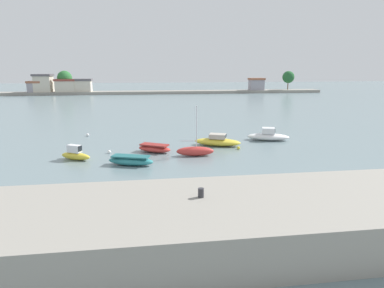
{
  "coord_description": "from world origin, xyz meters",
  "views": [
    {
      "loc": [
        -5.95,
        -22.57,
        9.05
      ],
      "look_at": [
        -0.76,
        13.24,
        0.9
      ],
      "focal_mm": 31.57,
      "sensor_mm": 36.0,
      "label": 1
    }
  ],
  "objects": [
    {
      "name": "ground_plane",
      "position": [
        0.0,
        0.0,
        0.0
      ],
      "size": [
        400.0,
        400.0,
        0.0
      ],
      "primitive_type": "plane",
      "color": "slate"
    },
    {
      "name": "seawall_embankment",
      "position": [
        0.0,
        -6.65,
        1.18
      ],
      "size": [
        83.96,
        7.98,
        2.37
      ],
      "primitive_type": "cube",
      "color": "gray",
      "rests_on": "ground"
    },
    {
      "name": "mooring_bollard",
      "position": [
        -3.07,
        -5.99,
        2.62
      ],
      "size": [
        0.32,
        0.32,
        0.5
      ],
      "primitive_type": "cylinder",
      "color": "#2D2D33",
      "rests_on": "seawall_embankment"
    },
    {
      "name": "moored_boat_0",
      "position": [
        -12.88,
        11.71,
        0.54
      ],
      "size": [
        3.43,
        2.48,
        1.52
      ],
      "rotation": [
        0.0,
        0.0,
        -0.5
      ],
      "color": "yellow",
      "rests_on": "ground"
    },
    {
      "name": "moored_boat_1",
      "position": [
        -7.28,
        8.97,
        0.44
      ],
      "size": [
        4.68,
        2.84,
        0.92
      ],
      "rotation": [
        0.0,
        0.0,
        -0.33
      ],
      "color": "teal",
      "rests_on": "ground"
    },
    {
      "name": "moored_boat_2",
      "position": [
        -4.87,
        13.78,
        0.42
      ],
      "size": [
        4.07,
        3.19,
        0.89
      ],
      "rotation": [
        0.0,
        0.0,
        -0.52
      ],
      "color": "#C63833",
      "rests_on": "ground"
    },
    {
      "name": "moored_boat_3",
      "position": [
        -0.68,
        11.53,
        0.52
      ],
      "size": [
        4.04,
        1.52,
        5.29
      ],
      "rotation": [
        0.0,
        0.0,
        -0.09
      ],
      "color": "#C63833",
      "rests_on": "ground"
    },
    {
      "name": "moored_boat_4",
      "position": [
        2.71,
        15.89,
        0.53
      ],
      "size": [
        5.87,
        3.95,
        1.43
      ],
      "rotation": [
        0.0,
        0.0,
        -0.39
      ],
      "color": "yellow",
      "rests_on": "ground"
    },
    {
      "name": "moored_boat_5",
      "position": [
        9.8,
        17.98,
        0.55
      ],
      "size": [
        5.67,
        3.49,
        1.62
      ],
      "rotation": [
        0.0,
        0.0,
        -0.3
      ],
      "color": "white",
      "rests_on": "ground"
    },
    {
      "name": "mooring_buoy_0",
      "position": [
        4.65,
        13.65,
        0.18
      ],
      "size": [
        0.36,
        0.36,
        0.36
      ],
      "primitive_type": "sphere",
      "color": "yellow",
      "rests_on": "ground"
    },
    {
      "name": "mooring_buoy_1",
      "position": [
        -9.77,
        13.85,
        0.18
      ],
      "size": [
        0.37,
        0.37,
        0.37
      ],
      "primitive_type": "sphere",
      "color": "white",
      "rests_on": "ground"
    },
    {
      "name": "mooring_buoy_2",
      "position": [
        -13.55,
        23.93,
        0.2
      ],
      "size": [
        0.4,
        0.4,
        0.4
      ],
      "primitive_type": "sphere",
      "color": "white",
      "rests_on": "ground"
    },
    {
      "name": "distant_shoreline",
      "position": [
        -9.82,
        101.4,
        2.38
      ],
      "size": [
        121.4,
        7.23,
        8.2
      ],
      "color": "gray",
      "rests_on": "ground"
    }
  ]
}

